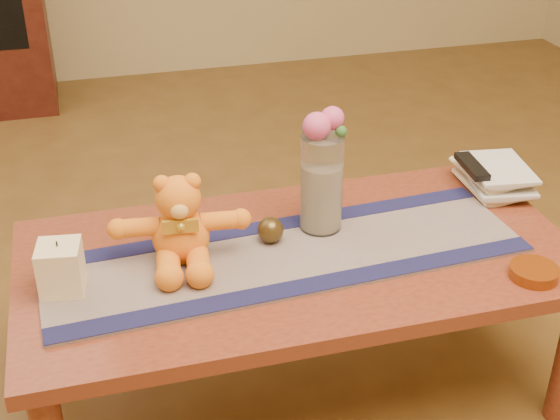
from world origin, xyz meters
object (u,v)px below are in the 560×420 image
object	(u,v)px
bronze_ball	(270,230)
tv_remote	(472,166)
pillar_candle	(61,268)
amber_dish	(534,272)
book_bottom	(467,188)
glass_vase	(321,183)
teddy_bear	(180,219)

from	to	relation	value
bronze_ball	tv_remote	world-z (taller)	tv_remote
tv_remote	pillar_candle	bearing A→B (deg)	-165.01
amber_dish	tv_remote	bearing A→B (deg)	82.96
bronze_ball	amber_dish	bearing A→B (deg)	-28.79
bronze_ball	book_bottom	size ratio (longest dim) A/B	0.30
pillar_candle	book_bottom	bearing A→B (deg)	10.17
tv_remote	glass_vase	bearing A→B (deg)	-164.83
tv_remote	teddy_bear	bearing A→B (deg)	-165.81
pillar_candle	bronze_ball	bearing A→B (deg)	8.33
pillar_candle	glass_vase	xyz separation A→B (m)	(0.66, 0.11, 0.07)
pillar_candle	tv_remote	distance (m)	1.16
teddy_bear	amber_dish	size ratio (longest dim) A/B	2.74
pillar_candle	tv_remote	size ratio (longest dim) A/B	0.73
teddy_bear	amber_dish	bearing A→B (deg)	-14.44
book_bottom	teddy_bear	bearing A→B (deg)	-168.17
pillar_candle	teddy_bear	bearing A→B (deg)	12.05
teddy_bear	book_bottom	distance (m)	0.87
bronze_ball	tv_remote	xyz separation A→B (m)	(0.62, 0.12, 0.04)
bronze_ball	glass_vase	bearing A→B (deg)	13.84
glass_vase	tv_remote	bearing A→B (deg)	9.87
glass_vase	bronze_ball	bearing A→B (deg)	-166.16
teddy_bear	glass_vase	size ratio (longest dim) A/B	1.23
tv_remote	bronze_ball	bearing A→B (deg)	-163.89
bronze_ball	teddy_bear	bearing A→B (deg)	-176.41
tv_remote	amber_dish	xyz separation A→B (m)	(-0.05, -0.43, -0.07)
pillar_candle	tv_remote	bearing A→B (deg)	9.69
glass_vase	book_bottom	bearing A→B (deg)	11.01
teddy_bear	glass_vase	distance (m)	0.38
glass_vase	book_bottom	distance (m)	0.50
bronze_ball	amber_dish	size ratio (longest dim) A/B	0.57
teddy_bear	tv_remote	xyz separation A→B (m)	(0.85, 0.13, -0.03)
tv_remote	amber_dish	distance (m)	0.44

